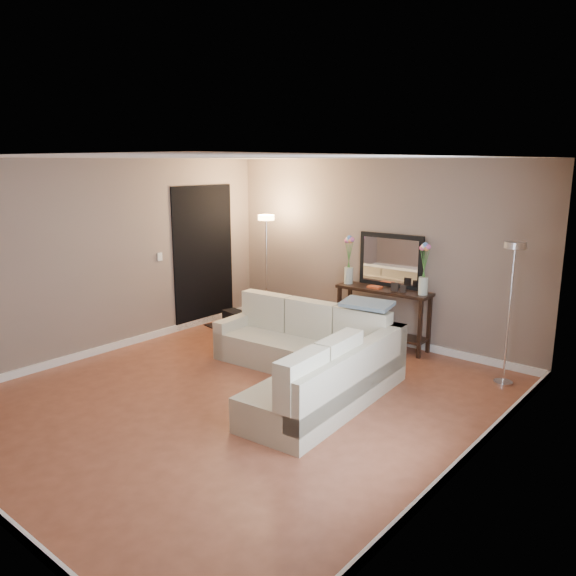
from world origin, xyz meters
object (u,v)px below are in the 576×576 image
Objects in this scene: sectional_sofa at (311,358)px; floor_lamp_lit at (266,248)px; console_table at (377,313)px; floor_lamp_unlit at (512,285)px.

sectional_sofa is 2.60m from floor_lamp_lit.
floor_lamp_lit reaches higher than console_table.
sectional_sofa is at bearing -140.90° from floor_lamp_unlit.
floor_lamp_unlit is at bearing 39.10° from sectional_sofa.
floor_lamp_lit reaches higher than sectional_sofa.
console_table is at bearing 94.20° from sectional_sofa.
floor_lamp_unlit is (1.89, -0.27, 0.72)m from console_table.
floor_lamp_lit is (-1.97, 1.43, 0.94)m from sectional_sofa.
console_table is at bearing 8.67° from floor_lamp_lit.
floor_lamp_lit is at bearing -179.90° from floor_lamp_unlit.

